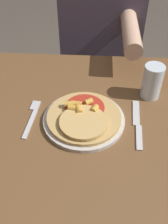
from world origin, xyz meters
TOP-DOWN VIEW (x-y plane):
  - ground_plane at (0.00, 0.00)m, footprint 8.00×8.00m
  - dining_table at (0.00, 0.00)m, footprint 1.19×0.81m
  - plate at (-0.04, 0.00)m, footprint 0.26×0.26m
  - pizza at (-0.04, -0.00)m, footprint 0.24×0.24m
  - fork at (-0.21, 0.01)m, footprint 0.03×0.18m
  - knife at (0.13, -0.01)m, footprint 0.03×0.22m
  - drinking_glass at (0.19, 0.14)m, footprint 0.07×0.07m
  - person_diner at (0.01, 0.64)m, footprint 0.39×0.52m

SIDE VIEW (x-z plane):
  - ground_plane at x=0.00m, z-range 0.00..0.00m
  - dining_table at x=0.00m, z-range 0.26..1.01m
  - person_diner at x=0.01m, z-range 0.11..1.30m
  - fork at x=-0.21m, z-range 0.75..0.76m
  - knife at x=0.13m, z-range 0.75..0.76m
  - plate at x=-0.04m, z-range 0.75..0.76m
  - pizza at x=-0.04m, z-range 0.76..0.79m
  - drinking_glass at x=0.19m, z-range 0.75..0.88m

